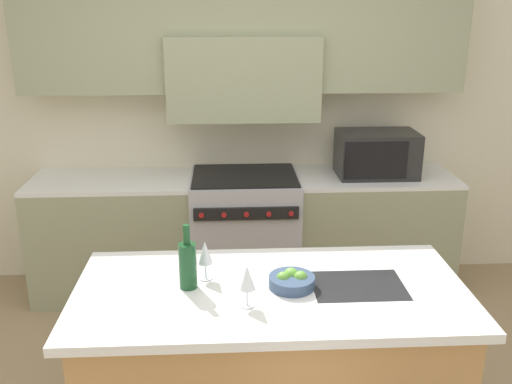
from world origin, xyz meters
TOP-DOWN VIEW (x-y plane):
  - back_cabinetry at (0.00, 2.04)m, footprint 10.00×0.46m
  - back_counter at (-0.00, 1.79)m, footprint 3.19×0.62m
  - range_stove at (-0.00, 1.76)m, footprint 0.80×0.70m
  - microwave at (1.00, 1.78)m, footprint 0.59×0.38m
  - kitchen_island at (0.07, 0.10)m, footprint 1.87×0.90m
  - wine_bottle at (-0.32, 0.13)m, footprint 0.08×0.08m
  - wine_glass_near at (-0.05, -0.06)m, footprint 0.07×0.07m
  - wine_glass_far at (-0.24, 0.21)m, footprint 0.07×0.07m
  - fruit_bowl at (0.17, 0.11)m, footprint 0.22×0.22m

SIDE VIEW (x-z plane):
  - kitchen_island at x=0.07m, z-range 0.00..0.89m
  - back_counter at x=0.00m, z-range 0.00..0.92m
  - range_stove at x=0.00m, z-range 0.00..0.95m
  - fruit_bowl at x=0.17m, z-range 0.88..0.96m
  - wine_bottle at x=-0.32m, z-range 0.85..1.17m
  - wine_glass_near at x=-0.05m, z-range 0.93..1.12m
  - wine_glass_far at x=-0.24m, z-range 0.93..1.12m
  - microwave at x=1.00m, z-range 0.92..1.26m
  - back_cabinetry at x=0.00m, z-range 0.23..2.93m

